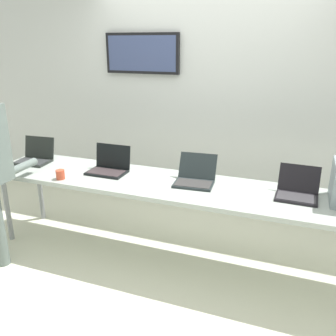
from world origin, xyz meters
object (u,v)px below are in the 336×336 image
(workbench, at_px, (171,188))
(laptop_station_2, at_px, (195,177))
(laptop_station_1, at_px, (109,166))
(coffee_mug, at_px, (60,175))
(laptop_station_0, at_px, (35,156))
(laptop_station_3, at_px, (297,190))

(workbench, bearing_deg, laptop_station_2, 25.30)
(laptop_station_1, bearing_deg, laptop_station_2, 1.36)
(coffee_mug, bearing_deg, laptop_station_1, 45.12)
(laptop_station_1, xyz_separation_m, coffee_mug, (-0.32, -0.32, -0.01))
(laptop_station_1, xyz_separation_m, laptop_station_2, (0.85, 0.02, -0.00))
(laptop_station_0, relative_size, laptop_station_3, 1.09)
(laptop_station_1, height_order, coffee_mug, laptop_station_1)
(coffee_mug, bearing_deg, laptop_station_2, 16.33)
(workbench, bearing_deg, laptop_station_3, 4.88)
(workbench, height_order, coffee_mug, coffee_mug)
(laptop_station_0, distance_m, laptop_station_2, 1.73)
(laptop_station_0, bearing_deg, coffee_mug, -30.86)
(laptop_station_1, relative_size, laptop_station_2, 0.98)
(laptop_station_1, bearing_deg, laptop_station_0, 179.44)
(laptop_station_2, bearing_deg, coffee_mug, -163.67)
(workbench, bearing_deg, laptop_station_1, 173.61)
(laptop_station_2, xyz_separation_m, coffee_mug, (-1.17, -0.34, -0.01))
(laptop_station_1, distance_m, coffee_mug, 0.46)
(workbench, relative_size, coffee_mug, 41.30)
(laptop_station_0, bearing_deg, laptop_station_1, -0.56)
(workbench, xyz_separation_m, laptop_station_3, (1.05, 0.09, 0.10))
(laptop_station_3, bearing_deg, laptop_station_1, -179.44)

